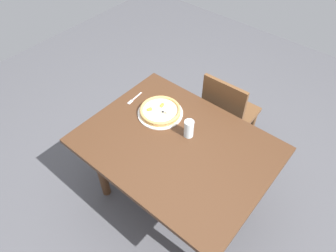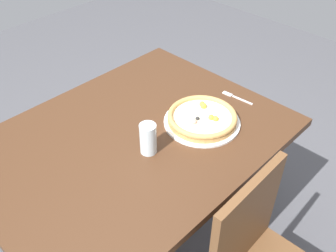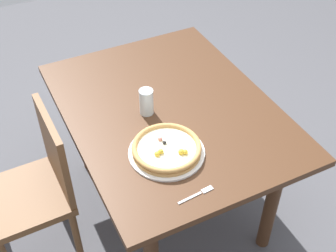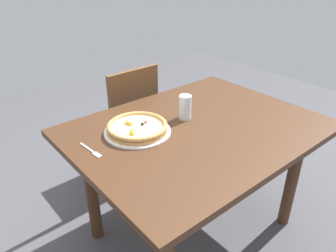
{
  "view_description": "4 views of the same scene",
  "coord_description": "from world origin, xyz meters",
  "px_view_note": "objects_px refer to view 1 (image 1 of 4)",
  "views": [
    {
      "loc": [
        -0.82,
        1.07,
        2.35
      ],
      "look_at": [
        0.14,
        -0.08,
        0.75
      ],
      "focal_mm": 32.68,
      "sensor_mm": 36.0,
      "label": 1
    },
    {
      "loc": [
        -0.77,
        -0.96,
        1.79
      ],
      "look_at": [
        0.14,
        -0.08,
        0.75
      ],
      "focal_mm": 40.44,
      "sensor_mm": 36.0,
      "label": 2
    },
    {
      "loc": [
        1.53,
        -0.76,
        2.14
      ],
      "look_at": [
        0.14,
        -0.08,
        0.75
      ],
      "focal_mm": 47.73,
      "sensor_mm": 36.0,
      "label": 3
    },
    {
      "loc": [
        1.07,
        1.04,
        1.53
      ],
      "look_at": [
        0.14,
        -0.08,
        0.75
      ],
      "focal_mm": 34.08,
      "sensor_mm": 36.0,
      "label": 4
    }
  ],
  "objects_px": {
    "dining_table": "(176,153)",
    "plate": "(160,113)",
    "pizza": "(160,111)",
    "fork": "(134,99)",
    "drinking_glass": "(189,129)",
    "chair_near": "(227,113)"
  },
  "relations": [
    {
      "from": "pizza",
      "to": "fork",
      "type": "relative_size",
      "value": 1.86
    },
    {
      "from": "plate",
      "to": "pizza",
      "type": "relative_size",
      "value": 1.11
    },
    {
      "from": "chair_near",
      "to": "pizza",
      "type": "height_order",
      "value": "chair_near"
    },
    {
      "from": "drinking_glass",
      "to": "dining_table",
      "type": "bearing_deg",
      "value": 82.57
    },
    {
      "from": "drinking_glass",
      "to": "plate",
      "type": "bearing_deg",
      "value": -7.05
    },
    {
      "from": "plate",
      "to": "pizza",
      "type": "xyz_separation_m",
      "value": [
        0.0,
        0.0,
        0.03
      ]
    },
    {
      "from": "pizza",
      "to": "fork",
      "type": "distance_m",
      "value": 0.27
    },
    {
      "from": "fork",
      "to": "pizza",
      "type": "bearing_deg",
      "value": 88.1
    },
    {
      "from": "chair_near",
      "to": "pizza",
      "type": "xyz_separation_m",
      "value": [
        0.28,
        0.56,
        0.27
      ]
    },
    {
      "from": "dining_table",
      "to": "plate",
      "type": "height_order",
      "value": "plate"
    },
    {
      "from": "chair_near",
      "to": "fork",
      "type": "height_order",
      "value": "chair_near"
    },
    {
      "from": "chair_near",
      "to": "pizza",
      "type": "distance_m",
      "value": 0.68
    },
    {
      "from": "dining_table",
      "to": "plate",
      "type": "bearing_deg",
      "value": -28.55
    },
    {
      "from": "pizza",
      "to": "fork",
      "type": "bearing_deg",
      "value": 2.9
    },
    {
      "from": "pizza",
      "to": "drinking_glass",
      "type": "relative_size",
      "value": 2.28
    },
    {
      "from": "chair_near",
      "to": "drinking_glass",
      "type": "relative_size",
      "value": 6.6
    },
    {
      "from": "plate",
      "to": "chair_near",
      "type": "bearing_deg",
      "value": -116.69
    },
    {
      "from": "dining_table",
      "to": "chair_near",
      "type": "distance_m",
      "value": 0.72
    },
    {
      "from": "dining_table",
      "to": "chair_near",
      "type": "xyz_separation_m",
      "value": [
        -0.0,
        -0.71,
        -0.13
      ]
    },
    {
      "from": "pizza",
      "to": "drinking_glass",
      "type": "height_order",
      "value": "drinking_glass"
    },
    {
      "from": "dining_table",
      "to": "drinking_glass",
      "type": "height_order",
      "value": "drinking_glass"
    },
    {
      "from": "dining_table",
      "to": "drinking_glass",
      "type": "relative_size",
      "value": 9.6
    }
  ]
}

